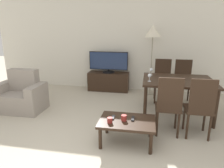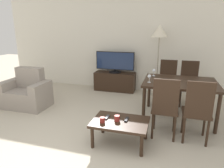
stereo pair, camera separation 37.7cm
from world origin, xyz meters
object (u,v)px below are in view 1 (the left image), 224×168
at_px(dining_chair_near, 169,104).
at_px(wine_glass_left, 151,70).
at_px(tv_stand, 109,81).
at_px(tv, 109,62).
at_px(armchair, 21,96).
at_px(dining_table, 178,83).
at_px(cup_white_near, 110,120).
at_px(dining_chair_far_left, 163,78).
at_px(cup_colored_far, 124,118).
at_px(remote_secondary, 113,117).
at_px(floor_lamp, 153,34).
at_px(wine_glass_center, 150,76).
at_px(dining_chair_near_right, 200,106).
at_px(coffee_table, 127,123).
at_px(remote_primary, 133,119).
at_px(dining_chair_far, 183,79).

height_order(dining_chair_near, wine_glass_left, dining_chair_near).
xyz_separation_m(tv_stand, tv, (0.00, -0.00, 0.54)).
distance_m(armchair, dining_table, 3.19).
height_order(armchair, cup_white_near, armchair).
xyz_separation_m(armchair, dining_chair_far_left, (2.93, 1.12, 0.24)).
distance_m(dining_chair_far_left, cup_colored_far, 2.10).
bearing_deg(remote_secondary, cup_white_near, -96.32).
distance_m(floor_lamp, cup_colored_far, 2.70).
xyz_separation_m(dining_chair_near, wine_glass_center, (-0.31, 0.58, 0.30)).
xyz_separation_m(dining_chair_near_right, dining_chair_far_left, (-0.46, 1.63, 0.00)).
distance_m(dining_table, wine_glass_left, 0.61).
distance_m(dining_table, wine_glass_center, 0.62).
xyz_separation_m(floor_lamp, wine_glass_center, (-0.04, -1.49, -0.71)).
xyz_separation_m(coffee_table, floor_lamp, (0.34, 2.41, 1.22)).
xyz_separation_m(armchair, wine_glass_left, (2.66, 0.59, 0.53)).
bearing_deg(wine_glass_left, dining_table, -29.58).
bearing_deg(dining_table, cup_colored_far, -127.00).
distance_m(floor_lamp, remote_primary, 2.64).
height_order(remote_secondary, wine_glass_left, wine_glass_left).
height_order(tv_stand, wine_glass_center, wine_glass_center).
bearing_deg(coffee_table, dining_table, 54.05).
bearing_deg(dining_chair_far_left, dining_chair_far, 0.00).
xyz_separation_m(tv, wine_glass_left, (1.12, -1.07, 0.04)).
bearing_deg(tv_stand, armchair, -132.87).
relative_size(dining_chair_near, wine_glass_left, 6.70).
distance_m(tv_stand, wine_glass_left, 1.65).
xyz_separation_m(coffee_table, dining_chair_near_right, (1.07, 0.34, 0.22)).
xyz_separation_m(dining_chair_far_left, cup_colored_far, (-0.66, -1.99, -0.13)).
bearing_deg(cup_white_near, tv, 101.72).
bearing_deg(dining_chair_near_right, dining_table, 105.64).
relative_size(tv, remote_primary, 6.95).
distance_m(floor_lamp, wine_glass_center, 1.65).
bearing_deg(dining_chair_far_left, remote_secondary, -113.22).
relative_size(dining_chair_far, cup_colored_far, 11.62).
xyz_separation_m(dining_chair_near_right, wine_glass_center, (-0.77, 0.58, 0.30)).
relative_size(coffee_table, dining_table, 0.63).
relative_size(tv_stand, wine_glass_center, 7.52).
relative_size(tv_stand, remote_primary, 7.32).
xyz_separation_m(dining_table, cup_white_near, (-1.07, -1.28, -0.25)).
distance_m(dining_chair_near_right, dining_chair_far_left, 1.69).
relative_size(remote_primary, remote_secondary, 1.00).
xyz_separation_m(dining_chair_near, remote_secondary, (-0.83, -0.30, -0.16)).
xyz_separation_m(armchair, dining_table, (3.16, 0.30, 0.35)).
relative_size(armchair, tv_stand, 0.89).
xyz_separation_m(dining_chair_near_right, remote_primary, (-0.99, -0.29, -0.16)).
bearing_deg(wine_glass_center, dining_chair_near_right, -37.01).
bearing_deg(tv_stand, remote_secondary, -77.15).
bearing_deg(dining_table, tv, 140.09).
relative_size(coffee_table, cup_colored_far, 9.71).
height_order(armchair, dining_chair_far, dining_chair_far).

